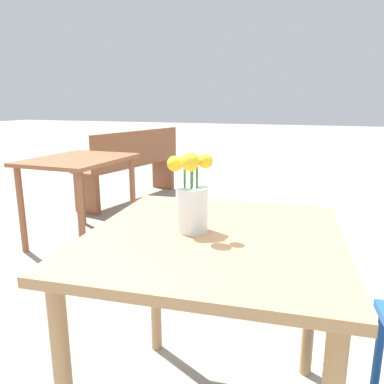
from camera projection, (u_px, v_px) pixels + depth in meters
The scene contains 4 objects.
table_front at pixel (214, 265), 1.25m from camera, with size 0.90×0.94×0.75m.
flower_vase at pixel (192, 203), 1.23m from camera, with size 0.15×0.14×0.27m.
bench_near at pixel (134, 163), 4.52m from camera, with size 0.63×1.58×0.85m.
table_back at pixel (79, 172), 3.12m from camera, with size 0.69×0.88×0.72m.
Camera 1 is at (0.34, -1.11, 1.17)m, focal length 35.00 mm.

